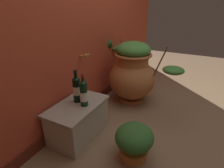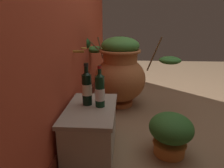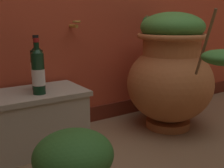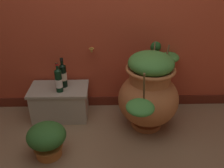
% 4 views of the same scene
% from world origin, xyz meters
% --- Properties ---
extents(ground_plane, '(7.00, 7.00, 0.00)m').
position_xyz_m(ground_plane, '(0.00, 0.00, 0.00)').
color(ground_plane, '#896B4C').
extents(terracotta_urn, '(0.68, 1.17, 0.85)m').
position_xyz_m(terracotta_urn, '(0.38, 0.69, 0.42)').
color(terracotta_urn, '#B26638').
rests_on(terracotta_urn, ground_plane).
extents(stone_ledge, '(0.64, 0.38, 0.37)m').
position_xyz_m(stone_ledge, '(-0.58, 0.89, 0.20)').
color(stone_ledge, '#B2A893').
rests_on(stone_ledge, ground_plane).
extents(wine_bottle_left, '(0.08, 0.08, 0.33)m').
position_xyz_m(wine_bottle_left, '(-0.52, 0.92, 0.51)').
color(wine_bottle_left, black).
rests_on(wine_bottle_left, stone_ledge).
extents(wine_bottle_middle, '(0.07, 0.07, 0.32)m').
position_xyz_m(wine_bottle_middle, '(-0.55, 0.82, 0.50)').
color(wine_bottle_middle, black).
rests_on(wine_bottle_middle, stone_ledge).
extents(potted_shrub, '(0.35, 0.34, 0.33)m').
position_xyz_m(potted_shrub, '(-0.60, 0.27, 0.19)').
color(potted_shrub, '#C17033').
rests_on(potted_shrub, ground_plane).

